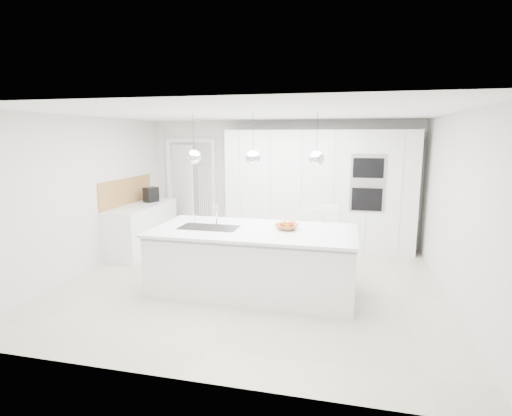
% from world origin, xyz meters
% --- Properties ---
extents(floor, '(5.50, 5.50, 0.00)m').
position_xyz_m(floor, '(0.00, 0.00, 0.00)').
color(floor, beige).
rests_on(floor, ground).
extents(wall_back, '(5.50, 0.00, 5.50)m').
position_xyz_m(wall_back, '(0.00, 2.50, 1.25)').
color(wall_back, silver).
rests_on(wall_back, ground).
extents(wall_left, '(0.00, 5.00, 5.00)m').
position_xyz_m(wall_left, '(-2.75, 0.00, 1.25)').
color(wall_left, silver).
rests_on(wall_left, ground).
extents(ceiling, '(5.50, 5.50, 0.00)m').
position_xyz_m(ceiling, '(0.00, 0.00, 2.50)').
color(ceiling, white).
rests_on(ceiling, wall_back).
extents(tall_cabinets, '(3.60, 0.60, 2.30)m').
position_xyz_m(tall_cabinets, '(0.80, 2.20, 1.15)').
color(tall_cabinets, white).
rests_on(tall_cabinets, floor).
extents(oven_stack, '(0.62, 0.04, 1.05)m').
position_xyz_m(oven_stack, '(1.70, 1.89, 1.35)').
color(oven_stack, '#A5A5A8').
rests_on(oven_stack, tall_cabinets).
extents(doorway_frame, '(1.11, 0.08, 2.13)m').
position_xyz_m(doorway_frame, '(-1.95, 2.47, 1.02)').
color(doorway_frame, white).
rests_on(doorway_frame, floor).
extents(hallway_door, '(0.76, 0.38, 2.00)m').
position_xyz_m(hallway_door, '(-2.20, 2.42, 1.00)').
color(hallway_door, white).
rests_on(hallway_door, floor).
extents(radiator, '(0.32, 0.04, 1.40)m').
position_xyz_m(radiator, '(-1.63, 2.46, 0.85)').
color(radiator, white).
rests_on(radiator, floor).
extents(left_base_cabinets, '(0.60, 1.80, 0.86)m').
position_xyz_m(left_base_cabinets, '(-2.45, 1.20, 0.43)').
color(left_base_cabinets, white).
rests_on(left_base_cabinets, floor).
extents(left_worktop, '(0.62, 1.82, 0.04)m').
position_xyz_m(left_worktop, '(-2.45, 1.20, 0.88)').
color(left_worktop, white).
rests_on(left_worktop, left_base_cabinets).
extents(oak_backsplash, '(0.02, 1.80, 0.50)m').
position_xyz_m(oak_backsplash, '(-2.74, 1.20, 1.15)').
color(oak_backsplash, '#AF7A3D').
rests_on(oak_backsplash, wall_left).
extents(island_base, '(2.80, 1.20, 0.86)m').
position_xyz_m(island_base, '(0.10, -0.30, 0.43)').
color(island_base, white).
rests_on(island_base, floor).
extents(island_worktop, '(2.84, 1.40, 0.04)m').
position_xyz_m(island_worktop, '(0.10, -0.25, 0.88)').
color(island_worktop, white).
rests_on(island_worktop, island_base).
extents(island_sink, '(0.84, 0.44, 0.18)m').
position_xyz_m(island_sink, '(-0.55, -0.30, 0.82)').
color(island_sink, '#3F3F42').
rests_on(island_sink, island_worktop).
extents(island_tap, '(0.02, 0.02, 0.30)m').
position_xyz_m(island_tap, '(-0.50, -0.10, 1.05)').
color(island_tap, white).
rests_on(island_tap, island_worktop).
extents(pendant_left, '(0.20, 0.20, 0.20)m').
position_xyz_m(pendant_left, '(-0.75, -0.30, 1.90)').
color(pendant_left, white).
rests_on(pendant_left, ceiling).
extents(pendant_mid, '(0.20, 0.20, 0.20)m').
position_xyz_m(pendant_mid, '(0.10, -0.30, 1.90)').
color(pendant_mid, white).
rests_on(pendant_mid, ceiling).
extents(pendant_right, '(0.20, 0.20, 0.20)m').
position_xyz_m(pendant_right, '(0.95, -0.30, 1.90)').
color(pendant_right, white).
rests_on(pendant_right, ceiling).
extents(fruit_bowl, '(0.41, 0.41, 0.08)m').
position_xyz_m(fruit_bowl, '(0.55, -0.17, 0.94)').
color(fruit_bowl, '#AF7A3D').
rests_on(fruit_bowl, island_worktop).
extents(espresso_machine, '(0.26, 0.32, 0.29)m').
position_xyz_m(espresso_machine, '(-2.43, 1.56, 1.05)').
color(espresso_machine, black).
rests_on(espresso_machine, left_worktop).
extents(bar_stool_left, '(0.37, 0.49, 1.03)m').
position_xyz_m(bar_stool_left, '(0.80, 0.63, 0.52)').
color(bar_stool_left, white).
rests_on(bar_stool_left, floor).
extents(bar_stool_right, '(0.46, 0.56, 1.09)m').
position_xyz_m(bar_stool_right, '(1.08, 0.71, 0.54)').
color(bar_stool_right, white).
rests_on(bar_stool_right, floor).
extents(apple_a, '(0.07, 0.07, 0.07)m').
position_xyz_m(apple_a, '(0.49, -0.18, 0.97)').
color(apple_a, red).
rests_on(apple_a, fruit_bowl).
extents(apple_b, '(0.09, 0.09, 0.09)m').
position_xyz_m(apple_b, '(0.61, -0.18, 0.97)').
color(apple_b, red).
rests_on(apple_b, fruit_bowl).
extents(apple_c, '(0.08, 0.08, 0.08)m').
position_xyz_m(apple_c, '(0.52, -0.19, 0.97)').
color(apple_c, red).
rests_on(apple_c, fruit_bowl).
extents(banana_bunch, '(0.22, 0.16, 0.19)m').
position_xyz_m(banana_bunch, '(0.58, -0.20, 1.01)').
color(banana_bunch, yellow).
rests_on(banana_bunch, fruit_bowl).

